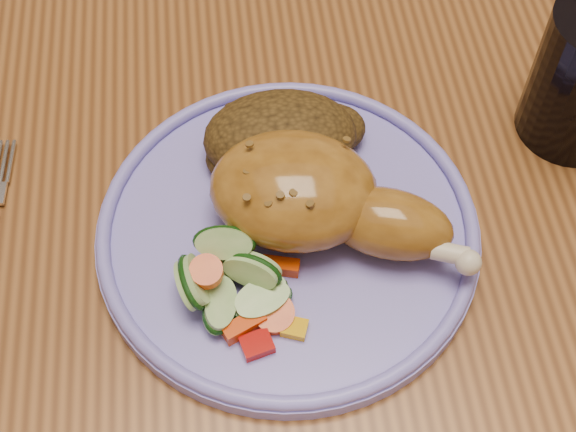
{
  "coord_description": "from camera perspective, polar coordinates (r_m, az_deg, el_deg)",
  "views": [
    {
      "loc": [
        -0.1,
        -0.44,
        1.23
      ],
      "look_at": [
        -0.07,
        -0.15,
        0.78
      ],
      "focal_mm": 50.0,
      "sensor_mm": 36.0,
      "label": 1
    }
  ],
  "objects": [
    {
      "name": "rice_pilaf",
      "position": [
        0.58,
        -0.33,
        5.62
      ],
      "size": [
        0.12,
        0.08,
        0.05
      ],
      "color": "#463011",
      "rests_on": "plate"
    },
    {
      "name": "plate_rim",
      "position": [
        0.55,
        0.0,
        -0.57
      ],
      "size": [
        0.26,
        0.26,
        0.01
      ],
      "primitive_type": "torus",
      "color": "#7B73D8",
      "rests_on": "plate"
    },
    {
      "name": "chicken_leg",
      "position": [
        0.54,
        2.04,
        1.28
      ],
      "size": [
        0.18,
        0.13,
        0.06
      ],
      "color": "#996420",
      "rests_on": "plate"
    },
    {
      "name": "plate",
      "position": [
        0.56,
        0.0,
        -1.18
      ],
      "size": [
        0.27,
        0.27,
        0.01
      ],
      "primitive_type": "cylinder",
      "color": "#7B73D8",
      "rests_on": "dining_table"
    },
    {
      "name": "ground",
      "position": [
        1.31,
        2.26,
        -13.16
      ],
      "size": [
        4.0,
        4.0,
        0.0
      ],
      "primitive_type": "plane",
      "color": "#56321D",
      "rests_on": "ground"
    },
    {
      "name": "vegetable_pile",
      "position": [
        0.52,
        -3.8,
        -4.97
      ],
      "size": [
        0.09,
        0.09,
        0.05
      ],
      "color": "#A50A05",
      "rests_on": "plate"
    },
    {
      "name": "dining_table",
      "position": [
        0.72,
        4.0,
        5.35
      ],
      "size": [
        0.9,
        1.4,
        0.75
      ],
      "color": "brown",
      "rests_on": "ground"
    }
  ]
}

